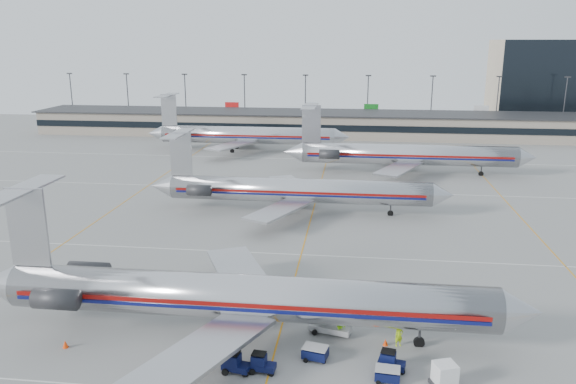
% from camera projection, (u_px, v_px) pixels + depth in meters
% --- Properties ---
extents(ground, '(260.00, 260.00, 0.00)m').
position_uv_depth(ground, '(291.00, 290.00, 57.15)').
color(ground, gray).
rests_on(ground, ground).
extents(apron_markings, '(160.00, 0.15, 0.02)m').
position_uv_depth(apron_markings, '(301.00, 255.00, 66.73)').
color(apron_markings, silver).
rests_on(apron_markings, ground).
extents(terminal, '(162.00, 17.00, 6.25)m').
position_uv_depth(terminal, '(334.00, 124.00, 150.22)').
color(terminal, gray).
rests_on(terminal, ground).
extents(light_mast_row, '(163.60, 0.40, 15.28)m').
position_uv_depth(light_mast_row, '(336.00, 98.00, 162.25)').
color(light_mast_row, '#38383D').
rests_on(light_mast_row, ground).
extents(distant_building, '(30.00, 20.00, 25.00)m').
position_uv_depth(distant_building, '(544.00, 82.00, 169.27)').
color(distant_building, tan).
rests_on(distant_building, ground).
extents(jet_foreground, '(48.41, 28.51, 12.67)m').
position_uv_depth(jet_foreground, '(235.00, 296.00, 47.58)').
color(jet_foreground, silver).
rests_on(jet_foreground, ground).
extents(jet_second_row, '(44.73, 26.34, 11.71)m').
position_uv_depth(jet_second_row, '(293.00, 190.00, 82.52)').
color(jet_second_row, silver).
rests_on(jet_second_row, ground).
extents(jet_third_row, '(47.34, 29.12, 12.95)m').
position_uv_depth(jet_third_row, '(402.00, 154.00, 106.70)').
color(jet_third_row, silver).
rests_on(jet_third_row, ground).
extents(jet_back_row, '(47.13, 28.99, 12.89)m').
position_uv_depth(jet_back_row, '(243.00, 135.00, 128.96)').
color(jet_back_row, silver).
rests_on(jet_back_row, ground).
extents(tug_left, '(2.32, 1.50, 1.74)m').
position_uv_depth(tug_left, '(235.00, 363.00, 42.82)').
color(tug_left, '#090F36').
rests_on(tug_left, ground).
extents(tug_center, '(2.09, 1.20, 1.63)m').
position_uv_depth(tug_center, '(261.00, 363.00, 42.87)').
color(tug_center, '#090F36').
rests_on(tug_center, ground).
extents(tug_right, '(2.24, 1.45, 1.69)m').
position_uv_depth(tug_right, '(390.00, 361.00, 43.09)').
color(tug_right, '#090F36').
rests_on(tug_right, ground).
extents(cart_inner, '(1.95, 1.42, 1.05)m').
position_uv_depth(cart_inner, '(387.00, 374.00, 41.82)').
color(cart_inner, '#090F36').
rests_on(cart_inner, ground).
extents(cart_outer, '(2.19, 1.72, 1.10)m').
position_uv_depth(cart_outer, '(315.00, 353.00, 44.65)').
color(cart_outer, '#090F36').
rests_on(cart_outer, ground).
extents(uld_container, '(2.24, 2.05, 1.94)m').
position_uv_depth(uld_container, '(445.00, 376.00, 40.91)').
color(uld_container, '#2D2D30').
rests_on(uld_container, ground).
extents(belt_loader, '(4.38, 2.11, 2.24)m').
position_uv_depth(belt_loader, '(331.00, 327.00, 48.68)').
color(belt_loader, '#A1A1A1').
rests_on(belt_loader, ground).
extents(ramp_worker_near, '(0.82, 0.69, 1.91)m').
position_uv_depth(ramp_worker_near, '(399.00, 335.00, 46.55)').
color(ramp_worker_near, '#C1EE16').
rests_on(ramp_worker_near, ground).
extents(ramp_worker_far, '(0.88, 0.72, 1.68)m').
position_uv_depth(ramp_worker_far, '(341.00, 327.00, 48.14)').
color(ramp_worker_far, '#88DF15').
rests_on(ramp_worker_far, ground).
extents(cone_right, '(0.55, 0.55, 0.58)m').
position_uv_depth(cone_right, '(385.00, 342.00, 46.78)').
color(cone_right, '#FE3E08').
rests_on(cone_right, ground).
extents(cone_left, '(0.50, 0.50, 0.65)m').
position_uv_depth(cone_left, '(65.00, 344.00, 46.42)').
color(cone_left, '#FE3E08').
rests_on(cone_left, ground).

